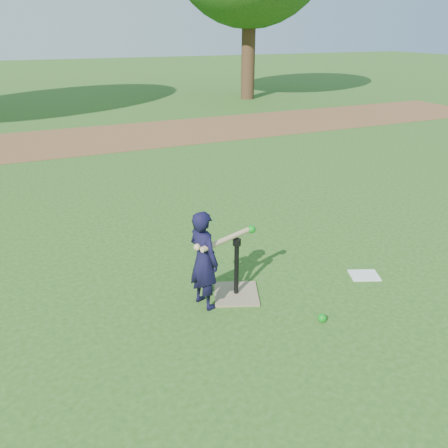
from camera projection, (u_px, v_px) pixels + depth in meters
name	position (u px, v px, depth m)	size (l,w,h in m)	color
ground	(201.00, 305.00, 4.19)	(80.00, 80.00, 0.00)	#285116
dirt_strip	(89.00, 139.00, 10.46)	(24.00, 3.00, 0.01)	brown
child	(204.00, 260.00, 4.01)	(0.35, 0.23, 0.97)	black
wiffle_ball_ground	(322.00, 318.00, 3.94)	(0.08, 0.08, 0.08)	#0C8616
clipboard	(364.00, 275.00, 4.68)	(0.30, 0.23, 0.01)	white
batting_tee	(236.00, 285.00, 4.31)	(0.56, 0.56, 0.61)	#8E7A5A
swing_action	(229.00, 238.00, 4.05)	(0.69, 0.27, 0.08)	tan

